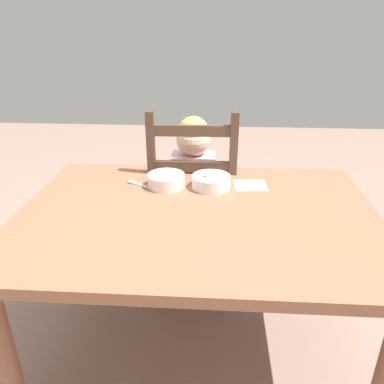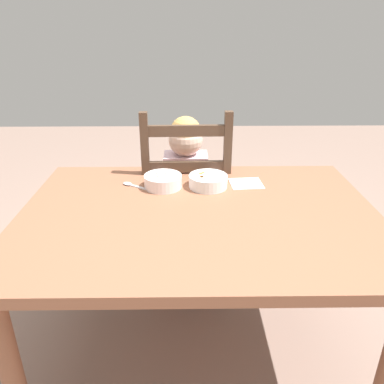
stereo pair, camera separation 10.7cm
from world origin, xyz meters
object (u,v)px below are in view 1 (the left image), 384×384
at_px(dining_chair, 193,208).
at_px(bowl_of_peas, 166,180).
at_px(dining_table, 197,233).
at_px(bowl_of_carrots, 211,181).
at_px(spoon, 135,183).
at_px(child_figure, 193,180).

height_order(dining_chair, bowl_of_peas, dining_chair).
relative_size(dining_chair, bowl_of_peas, 6.24).
height_order(dining_table, bowl_of_carrots, bowl_of_carrots).
height_order(dining_table, spoon, spoon).
bearing_deg(dining_chair, bowl_of_peas, -108.46).
xyz_separation_m(bowl_of_carrots, spoon, (-0.33, 0.02, -0.02)).
height_order(child_figure, bowl_of_carrots, child_figure).
distance_m(dining_table, spoon, 0.39).
height_order(dining_table, bowl_of_peas, bowl_of_peas).
bearing_deg(bowl_of_peas, bowl_of_carrots, -0.00).
distance_m(bowl_of_carrots, spoon, 0.34).
distance_m(child_figure, bowl_of_carrots, 0.33).
bearing_deg(dining_chair, dining_table, -84.64).
relative_size(child_figure, bowl_of_peas, 5.87).
relative_size(bowl_of_carrots, spoon, 1.31).
bearing_deg(bowl_of_carrots, dining_table, -101.14).
xyz_separation_m(dining_table, child_figure, (-0.05, 0.53, 0.00)).
bearing_deg(dining_table, bowl_of_peas, 122.29).
relative_size(child_figure, spoon, 7.50).
bearing_deg(dining_table, spoon, 139.08).
xyz_separation_m(dining_chair, spoon, (-0.24, -0.28, 0.26)).
xyz_separation_m(child_figure, bowl_of_peas, (-0.10, -0.29, 0.12)).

